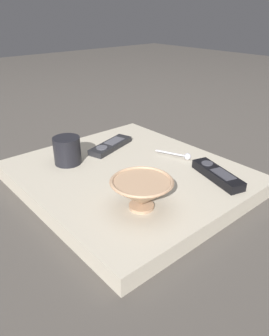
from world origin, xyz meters
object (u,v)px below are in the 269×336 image
at_px(tv_remote_near, 111,146).
at_px(tv_remote_far, 217,175).
at_px(teaspoon, 183,156).
at_px(cereal_bowl, 142,192).
at_px(coffee_mug, 67,150).

relative_size(tv_remote_near, tv_remote_far, 1.01).
bearing_deg(teaspoon, cereal_bowl, 112.71).
distance_m(cereal_bowl, tv_remote_near, 0.39).
height_order(coffee_mug, tv_remote_near, coffee_mug).
height_order(teaspoon, tv_remote_near, same).
height_order(cereal_bowl, tv_remote_near, cereal_bowl).
bearing_deg(coffee_mug, tv_remote_far, -143.90).
distance_m(coffee_mug, teaspoon, 0.37).
relative_size(teaspoon, tv_remote_near, 0.59).
height_order(cereal_bowl, tv_remote_far, cereal_bowl).
distance_m(coffee_mug, tv_remote_near, 0.18).
bearing_deg(coffee_mug, tv_remote_near, -87.72).
bearing_deg(tv_remote_far, tv_remote_near, 14.46).
bearing_deg(cereal_bowl, coffee_mug, 1.15).
relative_size(cereal_bowl, tv_remote_far, 0.81).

